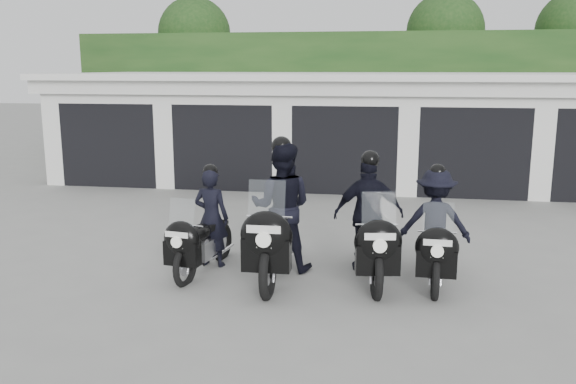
% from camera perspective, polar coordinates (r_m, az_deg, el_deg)
% --- Properties ---
extents(ground, '(80.00, 80.00, 0.00)m').
position_cam_1_polar(ground, '(10.06, 2.87, -6.54)').
color(ground, gray).
rests_on(ground, ground).
extents(garage_block, '(16.40, 6.80, 2.96)m').
position_cam_1_polar(garage_block, '(17.67, 5.90, 6.02)').
color(garage_block, silver).
rests_on(garage_block, ground).
extents(background_vegetation, '(20.00, 3.90, 5.80)m').
position_cam_1_polar(background_vegetation, '(22.43, 7.72, 10.60)').
color(background_vegetation, '#173814').
rests_on(background_vegetation, ground).
extents(police_bike_a, '(0.77, 1.94, 1.70)m').
position_cam_1_polar(police_bike_a, '(9.54, -7.86, -3.42)').
color(police_bike_a, black).
rests_on(police_bike_a, ground).
extents(police_bike_b, '(0.99, 2.49, 2.17)m').
position_cam_1_polar(police_bike_b, '(9.25, -0.83, -2.25)').
color(police_bike_b, black).
rests_on(police_bike_b, ground).
extents(police_bike_c, '(1.15, 2.25, 1.96)m').
position_cam_1_polar(police_bike_c, '(9.26, 7.67, -2.87)').
color(police_bike_c, black).
rests_on(police_bike_c, ground).
extents(police_bike_d, '(1.09, 2.04, 1.78)m').
position_cam_1_polar(police_bike_d, '(9.36, 13.60, -3.42)').
color(police_bike_d, black).
rests_on(police_bike_d, ground).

